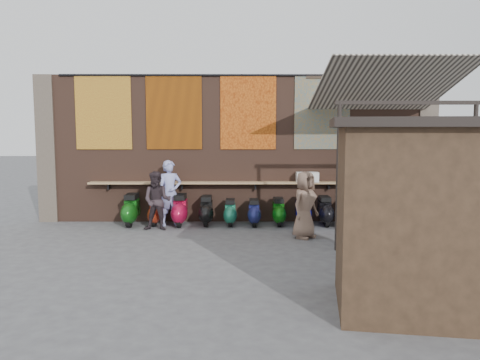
{
  "coord_description": "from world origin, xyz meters",
  "views": [
    {
      "loc": [
        0.0,
        -10.23,
        2.53
      ],
      "look_at": [
        0.07,
        1.2,
        1.3
      ],
      "focal_mm": 35.0,
      "sensor_mm": 36.0,
      "label": 1
    }
  ],
  "objects_px": {
    "scooter_stool_1": "(155,212)",
    "scooter_stool_8": "(325,211)",
    "shelf_box": "(307,177)",
    "diner_left": "(170,193)",
    "scooter_stool_4": "(230,212)",
    "scooter_stool_6": "(279,212)",
    "market_stall": "(427,220)",
    "scooter_stool_10": "(371,211)",
    "shopper_grey": "(411,213)",
    "shopper_tan": "(305,205)",
    "scooter_stool_0": "(131,210)",
    "scooter_stool_2": "(180,210)",
    "scooter_stool_5": "(254,213)",
    "scooter_stool_3": "(206,211)",
    "shopper_navy": "(400,202)",
    "scooter_stool_7": "(303,211)",
    "diner_right": "(157,201)",
    "scooter_stool_9": "(351,211)"
  },
  "relations": [
    {
      "from": "scooter_stool_1",
      "to": "scooter_stool_8",
      "type": "xyz_separation_m",
      "value": [
        4.51,
        -0.07,
        0.05
      ]
    },
    {
      "from": "shelf_box",
      "to": "diner_left",
      "type": "distance_m",
      "value": 3.71
    },
    {
      "from": "scooter_stool_4",
      "to": "scooter_stool_6",
      "type": "height_order",
      "value": "scooter_stool_6"
    },
    {
      "from": "scooter_stool_6",
      "to": "market_stall",
      "type": "height_order",
      "value": "market_stall"
    },
    {
      "from": "scooter_stool_1",
      "to": "scooter_stool_10",
      "type": "bearing_deg",
      "value": -0.26
    },
    {
      "from": "shopper_grey",
      "to": "shopper_tan",
      "type": "distance_m",
      "value": 2.33
    },
    {
      "from": "scooter_stool_0",
      "to": "scooter_stool_2",
      "type": "height_order",
      "value": "scooter_stool_0"
    },
    {
      "from": "scooter_stool_5",
      "to": "scooter_stool_2",
      "type": "bearing_deg",
      "value": 179.98
    },
    {
      "from": "shelf_box",
      "to": "scooter_stool_6",
      "type": "xyz_separation_m",
      "value": [
        -0.79,
        -0.28,
        -0.9
      ]
    },
    {
      "from": "scooter_stool_3",
      "to": "diner_left",
      "type": "height_order",
      "value": "diner_left"
    },
    {
      "from": "scooter_stool_1",
      "to": "diner_left",
      "type": "bearing_deg",
      "value": -6.67
    },
    {
      "from": "scooter_stool_1",
      "to": "scooter_stool_6",
      "type": "relative_size",
      "value": 0.94
    },
    {
      "from": "scooter_stool_8",
      "to": "shopper_navy",
      "type": "xyz_separation_m",
      "value": [
        1.33,
        -1.87,
        0.54
      ]
    },
    {
      "from": "scooter_stool_1",
      "to": "shopper_grey",
      "type": "distance_m",
      "value": 6.4
    },
    {
      "from": "market_stall",
      "to": "scooter_stool_3",
      "type": "bearing_deg",
      "value": 129.62
    },
    {
      "from": "scooter_stool_8",
      "to": "scooter_stool_7",
      "type": "bearing_deg",
      "value": -178.91
    },
    {
      "from": "scooter_stool_5",
      "to": "scooter_stool_8",
      "type": "distance_m",
      "value": 1.89
    },
    {
      "from": "scooter_stool_8",
      "to": "shopper_grey",
      "type": "relative_size",
      "value": 0.52
    },
    {
      "from": "shelf_box",
      "to": "diner_right",
      "type": "height_order",
      "value": "diner_right"
    },
    {
      "from": "scooter_stool_2",
      "to": "scooter_stool_8",
      "type": "distance_m",
      "value": 3.84
    },
    {
      "from": "scooter_stool_4",
      "to": "scooter_stool_7",
      "type": "bearing_deg",
      "value": -0.87
    },
    {
      "from": "shopper_navy",
      "to": "shopper_tan",
      "type": "distance_m",
      "value": 2.12
    },
    {
      "from": "scooter_stool_7",
      "to": "diner_right",
      "type": "distance_m",
      "value": 3.8
    },
    {
      "from": "scooter_stool_7",
      "to": "scooter_stool_1",
      "type": "bearing_deg",
      "value": 178.83
    },
    {
      "from": "shelf_box",
      "to": "scooter_stool_5",
      "type": "height_order",
      "value": "shelf_box"
    },
    {
      "from": "scooter_stool_1",
      "to": "scooter_stool_10",
      "type": "height_order",
      "value": "scooter_stool_10"
    },
    {
      "from": "scooter_stool_4",
      "to": "scooter_stool_6",
      "type": "bearing_deg",
      "value": 0.95
    },
    {
      "from": "diner_left",
      "to": "scooter_stool_8",
      "type": "bearing_deg",
      "value": -21.04
    },
    {
      "from": "scooter_stool_4",
      "to": "diner_right",
      "type": "xyz_separation_m",
      "value": [
        -1.83,
        -0.6,
        0.4
      ]
    },
    {
      "from": "scooter_stool_3",
      "to": "scooter_stool_10",
      "type": "height_order",
      "value": "scooter_stool_3"
    },
    {
      "from": "scooter_stool_1",
      "to": "scooter_stool_10",
      "type": "xyz_separation_m",
      "value": [
        5.76,
        -0.03,
        0.04
      ]
    },
    {
      "from": "scooter_stool_9",
      "to": "shopper_navy",
      "type": "relative_size",
      "value": 0.43
    },
    {
      "from": "scooter_stool_0",
      "to": "scooter_stool_3",
      "type": "xyz_separation_m",
      "value": [
        1.99,
        0.05,
        -0.03
      ]
    },
    {
      "from": "scooter_stool_6",
      "to": "scooter_stool_7",
      "type": "xyz_separation_m",
      "value": [
        0.63,
        -0.05,
        0.03
      ]
    },
    {
      "from": "scooter_stool_4",
      "to": "market_stall",
      "type": "distance_m",
      "value": 6.58
    },
    {
      "from": "scooter_stool_6",
      "to": "market_stall",
      "type": "xyz_separation_m",
      "value": [
        1.53,
        -5.9,
        0.92
      ]
    },
    {
      "from": "scooter_stool_4",
      "to": "scooter_stool_8",
      "type": "distance_m",
      "value": 2.51
    },
    {
      "from": "scooter_stool_8",
      "to": "shopper_grey",
      "type": "height_order",
      "value": "shopper_grey"
    },
    {
      "from": "scooter_stool_5",
      "to": "scooter_stool_6",
      "type": "distance_m",
      "value": 0.66
    },
    {
      "from": "shelf_box",
      "to": "shopper_tan",
      "type": "height_order",
      "value": "shopper_tan"
    },
    {
      "from": "shelf_box",
      "to": "scooter_stool_9",
      "type": "height_order",
      "value": "shelf_box"
    },
    {
      "from": "scooter_stool_6",
      "to": "scooter_stool_8",
      "type": "height_order",
      "value": "scooter_stool_8"
    },
    {
      "from": "scooter_stool_8",
      "to": "scooter_stool_10",
      "type": "bearing_deg",
      "value": 1.98
    },
    {
      "from": "diner_left",
      "to": "scooter_stool_5",
      "type": "bearing_deg",
      "value": -21.57
    },
    {
      "from": "shelf_box",
      "to": "scooter_stool_3",
      "type": "relative_size",
      "value": 0.73
    },
    {
      "from": "scooter_stool_7",
      "to": "market_stall",
      "type": "distance_m",
      "value": 5.98
    },
    {
      "from": "scooter_stool_8",
      "to": "scooter_stool_9",
      "type": "xyz_separation_m",
      "value": [
        0.69,
        0.02,
        -0.01
      ]
    },
    {
      "from": "shelf_box",
      "to": "diner_right",
      "type": "xyz_separation_m",
      "value": [
        -3.91,
        -0.9,
        -0.51
      ]
    },
    {
      "from": "scooter_stool_0",
      "to": "scooter_stool_3",
      "type": "height_order",
      "value": "scooter_stool_0"
    },
    {
      "from": "scooter_stool_1",
      "to": "scooter_stool_4",
      "type": "bearing_deg",
      "value": -1.47
    }
  ]
}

